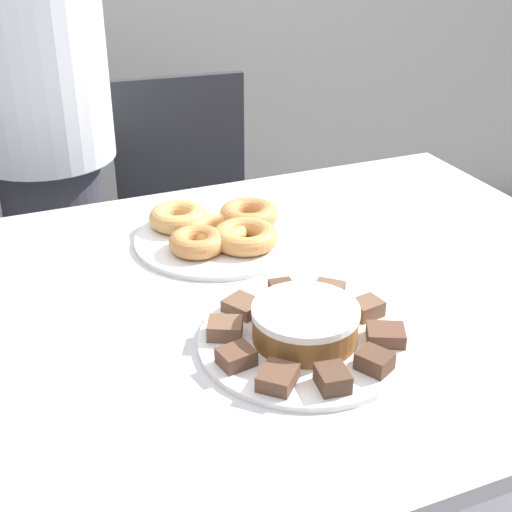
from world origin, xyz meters
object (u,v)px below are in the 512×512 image
Objects in this scene: office_chair_right at (194,244)px; plate_donuts at (218,239)px; plate_cake at (305,341)px; person_standing at (45,141)px; frosted_cake at (305,323)px.

plate_donuts is (-0.15, -0.64, 0.33)m from office_chair_right.
office_chair_right is 2.72× the size of plate_cake.
person_standing is 9.26× the size of frosted_cake.
frosted_cake is at bearing -76.56° from person_standing.
person_standing is 0.54m from office_chair_right.
person_standing is 1.70× the size of office_chair_right.
office_chair_right is 5.45× the size of frosted_cake.
person_standing reaches higher than plate_cake.
person_standing is 4.62× the size of plate_cake.
plate_cake is (-0.14, -1.02, 0.33)m from office_chair_right.
person_standing reaches higher than office_chair_right.
plate_cake is at bearing -92.84° from office_chair_right.
office_chair_right is 0.73m from plate_donuts.
frosted_cake reaches higher than plate_cake.
plate_cake is (0.25, -1.03, -0.04)m from person_standing.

